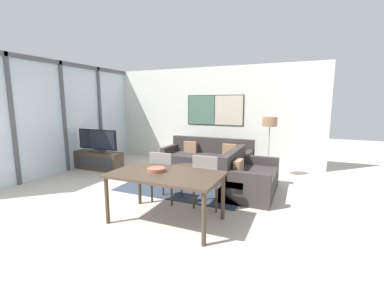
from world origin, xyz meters
TOP-DOWN VIEW (x-y plane):
  - ground_plane at (0.00, 0.00)m, footprint 24.00×24.00m
  - wall_back at (0.02, 5.12)m, footprint 6.78×0.09m
  - window_wall_left at (-2.88, 2.56)m, footprint 0.07×5.12m
  - area_rug at (0.52, 2.73)m, footprint 2.59×1.93m
  - tv_console at (-2.19, 2.97)m, footprint 1.36×0.41m
  - television at (-2.19, 2.97)m, footprint 1.23×0.20m
  - sofa_main at (0.52, 4.06)m, footprint 2.28×0.90m
  - sofa_side at (1.82, 2.78)m, footprint 0.90×1.55m
  - coffee_table at (0.52, 2.73)m, footprint 0.98×0.98m
  - dining_table at (0.96, 1.02)m, footprint 1.64×0.94m
  - dining_chair_left at (0.56, 1.69)m, footprint 0.46×0.46m
  - dining_chair_centre at (1.35, 1.74)m, footprint 0.46×0.46m
  - fruit_bowl at (0.78, 1.05)m, footprint 0.27×0.27m
  - floor_lamp at (2.05, 4.06)m, footprint 0.34×0.34m

SIDE VIEW (x-z plane):
  - ground_plane at x=0.00m, z-range 0.00..0.00m
  - area_rug at x=0.52m, z-range 0.00..0.01m
  - tv_console at x=-2.19m, z-range 0.00..0.48m
  - sofa_side at x=1.82m, z-range -0.14..0.69m
  - sofa_main at x=0.52m, z-range -0.14..0.69m
  - coffee_table at x=0.52m, z-range 0.09..0.46m
  - dining_chair_left at x=0.56m, z-range 0.06..0.98m
  - dining_chair_centre at x=1.35m, z-range 0.06..0.98m
  - dining_table at x=0.96m, z-range 0.30..1.05m
  - television at x=-2.19m, z-range 0.48..1.08m
  - fruit_bowl at x=0.78m, z-range 0.75..0.81m
  - floor_lamp at x=2.05m, z-range 0.50..1.94m
  - wall_back at x=0.02m, z-range 0.01..2.81m
  - window_wall_left at x=-2.88m, z-range 0.13..2.93m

